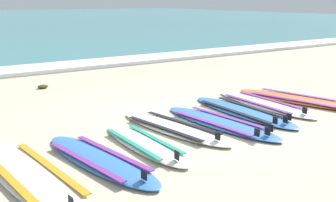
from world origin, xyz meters
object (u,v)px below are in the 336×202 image
Objects in this scene: surfboard_3 at (173,128)px; surfboard_7 at (299,100)px; surfboard_5 at (242,111)px; surfboard_4 at (220,122)px; surfboard_0 at (30,175)px; surfboard_6 at (264,104)px; surfboard_1 at (99,159)px; surfboard_2 at (144,144)px.

surfboard_7 is (2.99, 0.09, -0.00)m from surfboard_3.
surfboard_5 is at bearing 3.36° from surfboard_3.
surfboard_4 is 0.99× the size of surfboard_5.
surfboard_3 and surfboard_4 have the same top height.
surfboard_5 is at bearing 9.00° from surfboard_0.
surfboard_0 and surfboard_4 have the same top height.
surfboard_3 is 0.98× the size of surfboard_6.
surfboard_5 is 1.49m from surfboard_7.
surfboard_1 is 1.15× the size of surfboard_2.
surfboard_0 is at bearing 179.38° from surfboard_1.
surfboard_1 is at bearing -171.44° from surfboard_4.
surfboard_5 is at bearing -179.93° from surfboard_7.
surfboard_5 is (0.74, 0.27, -0.00)m from surfboard_4.
surfboard_7 is at bearing -10.68° from surfboard_6.
surfboard_4 is (0.76, -0.18, 0.00)m from surfboard_3.
surfboard_7 is at bearing 6.73° from surfboard_2.
surfboard_1 is at bearing -166.95° from surfboard_2.
surfboard_0 is 3.01m from surfboard_4.
surfboard_2 is at bearing -173.69° from surfboard_4.
surfboard_1 is 0.97× the size of surfboard_6.
surfboard_1 is 0.74m from surfboard_2.
surfboard_6 is 0.82m from surfboard_7.
surfboard_3 is at bearing 19.82° from surfboard_1.
surfboard_1 and surfboard_6 have the same top height.
surfboard_0 and surfboard_5 have the same top height.
surfboard_2 is at bearing -153.80° from surfboard_3.
surfboard_4 is at bearing 8.56° from surfboard_1.
surfboard_7 is (2.23, 0.27, -0.00)m from surfboard_4.
surfboard_4 is 1.01× the size of surfboard_6.
surfboard_5 is at bearing 11.15° from surfboard_2.
surfboard_1 and surfboard_7 have the same top height.
surfboard_7 is at bearing 7.77° from surfboard_1.
surfboard_7 is at bearing 7.00° from surfboard_4.
surfboard_1 is at bearing -160.18° from surfboard_3.
surfboard_7 is at bearing 1.72° from surfboard_3.
surfboard_1 is at bearing -172.23° from surfboard_7.
surfboard_4 is (1.46, 0.16, 0.00)m from surfboard_2.
surfboard_3 is at bearing -173.65° from surfboard_6.
surfboard_3 is 0.95× the size of surfboard_5.
surfboard_5 is at bearing 11.62° from surfboard_1.
surfboard_0 is at bearing -171.00° from surfboard_5.
surfboard_6 is (4.42, 0.75, 0.00)m from surfboard_0.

